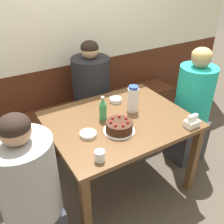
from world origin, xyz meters
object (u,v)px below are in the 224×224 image
Objects in this scene: napkin_holder at (192,122)px; bowl_rice_small at (88,134)px; bench_seat at (81,123)px; person_grey_tee at (92,96)px; birthday_cake at (119,126)px; bowl_soup_white at (116,100)px; water_pitcher at (133,99)px; soju_bottle at (103,109)px; person_pale_blue_shirt at (31,195)px; glass_water_tall at (100,156)px; person_teal_shirt at (192,110)px.

bowl_rice_small is (-0.75, 0.31, -0.02)m from napkin_holder.
person_grey_tee is (0.11, -0.11, 0.38)m from bench_seat.
bowl_soup_white is at bearing 61.70° from birthday_cake.
birthday_cake is 0.20× the size of person_grey_tee.
water_pitcher reaches higher than birthday_cake.
bench_seat is 23.21× the size of bowl_soup_white.
bench_seat is at bearing 81.47° from soju_bottle.
person_pale_blue_shirt is at bearing -154.74° from soju_bottle.
bench_seat is at bearing 72.38° from glass_water_tall.
napkin_holder is (0.26, -0.44, -0.08)m from water_pitcher.
birthday_cake is at bearing -95.39° from bench_seat.
person_grey_tee is at bearing -46.46° from person_teal_shirt.
person_teal_shirt is 1.03× the size of person_pale_blue_shirt.
bowl_soup_white is at bearing -77.21° from bench_seat.
napkin_holder is at bearing -25.02° from birthday_cake.
water_pitcher is 3.14× the size of glass_water_tall.
bench_seat is at bearing 70.44° from bowl_rice_small.
person_grey_tee is at bearing -45.09° from bench_seat.
person_teal_shirt reaches higher than water_pitcher.
person_teal_shirt is at bearing 40.73° from napkin_holder.
birthday_cake is at bearing -83.82° from soju_bottle.
soju_bottle is at bearing -98.53° from bench_seat.
person_teal_shirt is (1.16, 0.04, -0.16)m from bowl_rice_small.
water_pitcher is 0.29m from soju_bottle.
bowl_rice_small is at bearing -28.32° from person_grey_tee.
napkin_holder is 0.72m from bowl_soup_white.
bench_seat is at bearing -135.09° from person_grey_tee.
person_teal_shirt reaches higher than glass_water_tall.
person_pale_blue_shirt is 0.98× the size of person_grey_tee.
bowl_soup_white is at bearing 114.62° from napkin_holder.
bowl_rice_small is 0.57m from person_pale_blue_shirt.
person_teal_shirt reaches higher than napkin_holder.
bowl_rice_small is at bearing -145.17° from soju_bottle.
bowl_soup_white is 1.48× the size of glass_water_tall.
bowl_rice_small is at bearing -164.79° from water_pitcher.
person_teal_shirt reaches higher than bench_seat.
water_pitcher reaches higher than bench_seat.
person_grey_tee is at bearing 95.43° from water_pitcher.
bench_seat is 0.41m from person_grey_tee.
person_teal_shirt is (1.21, 0.32, -0.18)m from glass_water_tall.
bowl_soup_white is (-0.30, 0.65, -0.02)m from napkin_holder.
water_pitcher reaches higher than bowl_rice_small.
bowl_rice_small reaches higher than bench_seat.
person_teal_shirt is 1.01× the size of person_grey_tee.
napkin_holder is 0.09× the size of person_pale_blue_shirt.
water_pitcher is at bearing 5.43° from person_grey_tee.
bowl_soup_white is at bearing 29.22° from person_pale_blue_shirt.
napkin_holder is at bearing -60.00° from water_pitcher.
water_pitcher reaches higher than bowl_soup_white.
glass_water_tall is 0.06× the size of person_grey_tee.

